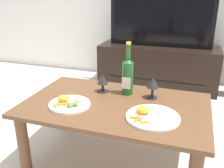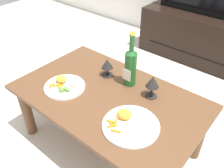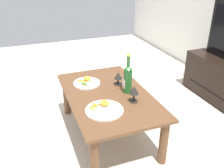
{
  "view_description": "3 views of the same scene",
  "coord_description": "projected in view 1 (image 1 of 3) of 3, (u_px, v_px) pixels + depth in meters",
  "views": [
    {
      "loc": [
        0.43,
        -1.35,
        1.1
      ],
      "look_at": [
        -0.04,
        0.05,
        0.53
      ],
      "focal_mm": 40.56,
      "sensor_mm": 36.0,
      "label": 1
    },
    {
      "loc": [
        0.73,
        -0.84,
        1.34
      ],
      "look_at": [
        -0.01,
        0.05,
        0.48
      ],
      "focal_mm": 38.73,
      "sensor_mm": 36.0,
      "label": 2
    },
    {
      "loc": [
        1.79,
        -0.63,
        1.45
      ],
      "look_at": [
        0.02,
        0.03,
        0.53
      ],
      "focal_mm": 39.69,
      "sensor_mm": 36.0,
      "label": 3
    }
  ],
  "objects": [
    {
      "name": "goblet_right",
      "position": [
        153.0,
        84.0,
        1.61
      ],
      "size": [
        0.08,
        0.08,
        0.14
      ],
      "color": "black",
      "rests_on": "dining_table"
    },
    {
      "name": "goblet_left",
      "position": [
        103.0,
        80.0,
        1.71
      ],
      "size": [
        0.08,
        0.08,
        0.12
      ],
      "color": "black",
      "rests_on": "dining_table"
    },
    {
      "name": "dinner_plate_left",
      "position": [
        69.0,
        103.0,
        1.53
      ],
      "size": [
        0.25,
        0.25,
        0.05
      ],
      "color": "white",
      "rests_on": "dining_table"
    },
    {
      "name": "dining_table",
      "position": [
        115.0,
        114.0,
        1.59
      ],
      "size": [
        1.13,
        0.69,
        0.43
      ],
      "color": "brown",
      "rests_on": "ground_plane"
    },
    {
      "name": "tv_screen",
      "position": [
        161.0,
        18.0,
        2.75
      ],
      "size": [
        1.14,
        0.05,
        0.61
      ],
      "color": "black",
      "rests_on": "tv_stand"
    },
    {
      "name": "ground_plane",
      "position": [
        115.0,
        160.0,
        1.72
      ],
      "size": [
        6.4,
        6.4,
        0.0
      ],
      "primitive_type": "plane",
      "color": "beige"
    },
    {
      "name": "dinner_plate_right",
      "position": [
        152.0,
        116.0,
        1.38
      ],
      "size": [
        0.3,
        0.3,
        0.05
      ],
      "color": "white",
      "rests_on": "dining_table"
    },
    {
      "name": "wine_bottle",
      "position": [
        128.0,
        75.0,
        1.66
      ],
      "size": [
        0.07,
        0.07,
        0.35
      ],
      "color": "#1E5923",
      "rests_on": "dining_table"
    },
    {
      "name": "tv_stand",
      "position": [
        158.0,
        66.0,
        2.95
      ],
      "size": [
        1.34,
        0.46,
        0.48
      ],
      "color": "black",
      "rests_on": "ground_plane"
    }
  ]
}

